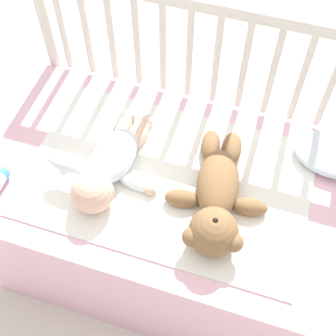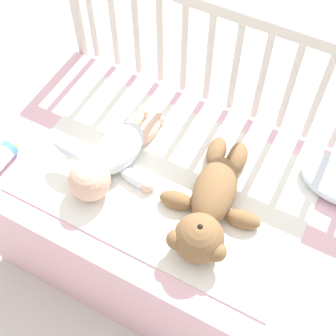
{
  "view_description": "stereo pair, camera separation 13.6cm",
  "coord_description": "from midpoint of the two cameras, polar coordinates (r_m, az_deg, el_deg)",
  "views": [
    {
      "loc": [
        0.23,
        -0.72,
        1.73
      ],
      "look_at": [
        0.0,
        -0.0,
        0.6
      ],
      "focal_mm": 50.0,
      "sensor_mm": 36.0,
      "label": 1
    },
    {
      "loc": [
        0.36,
        -0.67,
        1.73
      ],
      "look_at": [
        0.0,
        -0.0,
        0.6
      ],
      "focal_mm": 50.0,
      "sensor_mm": 36.0,
      "label": 2
    }
  ],
  "objects": [
    {
      "name": "ground_plane",
      "position": [
        1.88,
        -2.09,
        -10.33
      ],
      "size": [
        12.0,
        12.0,
        0.0
      ],
      "primitive_type": "plane",
      "color": "silver"
    },
    {
      "name": "crib_mattress",
      "position": [
        1.64,
        -2.38,
        -6.58
      ],
      "size": [
        1.13,
        0.66,
        0.54
      ],
      "color": "#EDB7C6",
      "rests_on": "ground_plane"
    },
    {
      "name": "crib_rail",
      "position": [
        1.53,
        1.57,
        11.46
      ],
      "size": [
        1.13,
        0.04,
        0.92
      ],
      "color": "beige",
      "rests_on": "ground_plane"
    },
    {
      "name": "blanket",
      "position": [
        1.41,
        -2.93,
        -1.47
      ],
      "size": [
        0.84,
        0.53,
        0.01
      ],
      "color": "white",
      "rests_on": "crib_mattress"
    },
    {
      "name": "teddy_bear",
      "position": [
        1.31,
        2.97,
        -4.15
      ],
      "size": [
        0.3,
        0.44,
        0.14
      ],
      "color": "olive",
      "rests_on": "crib_mattress"
    },
    {
      "name": "baby",
      "position": [
        1.4,
        -10.02,
        0.1
      ],
      "size": [
        0.33,
        0.41,
        0.12
      ],
      "color": "white",
      "rests_on": "crib_mattress"
    },
    {
      "name": "small_pillow",
      "position": [
        1.49,
        17.37,
        1.35
      ],
      "size": [
        0.25,
        0.18,
        0.06
      ],
      "color": "silver",
      "rests_on": "crib_mattress"
    }
  ]
}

